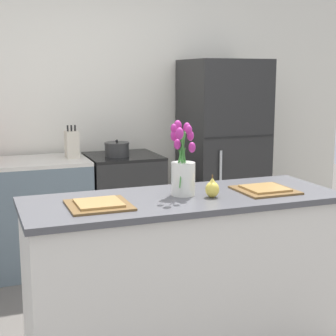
% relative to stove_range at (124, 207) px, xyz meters
% --- Properties ---
extents(back_wall, '(5.20, 0.08, 2.70)m').
position_rel_stove_range_xyz_m(back_wall, '(-0.10, 0.40, 0.89)').
color(back_wall, silver).
rests_on(back_wall, ground_plane).
extents(kitchen_island, '(1.80, 0.66, 0.92)m').
position_rel_stove_range_xyz_m(kitchen_island, '(-0.10, -1.60, 0.00)').
color(kitchen_island, silver).
rests_on(kitchen_island, ground_plane).
extents(stove_range, '(0.60, 0.61, 0.92)m').
position_rel_stove_range_xyz_m(stove_range, '(0.00, 0.00, 0.00)').
color(stove_range, black).
rests_on(stove_range, ground_plane).
extents(refrigerator, '(0.68, 0.67, 1.73)m').
position_rel_stove_range_xyz_m(refrigerator, '(0.95, 0.00, 0.40)').
color(refrigerator, black).
rests_on(refrigerator, ground_plane).
extents(flower_vase, '(0.15, 0.21, 0.42)m').
position_rel_stove_range_xyz_m(flower_vase, '(-0.09, -1.56, 0.61)').
color(flower_vase, silver).
rests_on(flower_vase, kitchen_island).
extents(pear_figurine, '(0.08, 0.08, 0.13)m').
position_rel_stove_range_xyz_m(pear_figurine, '(0.04, -1.67, 0.51)').
color(pear_figurine, '#E5CC4C').
rests_on(pear_figurine, kitchen_island).
extents(plate_setting_left, '(0.32, 0.32, 0.02)m').
position_rel_stove_range_xyz_m(plate_setting_left, '(-0.60, -1.64, 0.47)').
color(plate_setting_left, brown).
rests_on(plate_setting_left, kitchen_island).
extents(plate_setting_right, '(0.32, 0.32, 0.02)m').
position_rel_stove_range_xyz_m(plate_setting_right, '(0.40, -1.64, 0.47)').
color(plate_setting_right, brown).
rests_on(plate_setting_right, kitchen_island).
extents(cooking_pot, '(0.21, 0.21, 0.14)m').
position_rel_stove_range_xyz_m(cooking_pot, '(-0.07, -0.05, 0.52)').
color(cooking_pot, '#2D2D2D').
rests_on(cooking_pot, stove_range).
extents(knife_block, '(0.10, 0.14, 0.27)m').
position_rel_stove_range_xyz_m(knife_block, '(-0.43, 0.01, 0.57)').
color(knife_block, beige).
rests_on(knife_block, back_counter).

